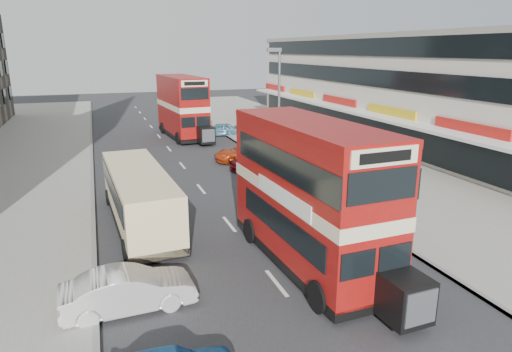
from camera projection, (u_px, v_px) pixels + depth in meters
name	position (u px, v px, depth m)	size (l,w,h in m)	color
ground	(300.00, 313.00, 14.35)	(160.00, 160.00, 0.00)	#28282B
road_surface	(182.00, 165.00, 32.50)	(12.00, 90.00, 0.01)	#28282B
pavement_right	(331.00, 152.00, 36.34)	(12.00, 90.00, 0.15)	gray
kerb_left	(92.00, 172.00, 30.51)	(0.20, 90.00, 0.16)	gray
kerb_right	(262.00, 158.00, 34.44)	(0.20, 90.00, 0.16)	gray
commercial_row	(403.00, 89.00, 39.47)	(9.90, 46.20, 9.30)	beige
street_lamp	(278.00, 98.00, 31.49)	(1.00, 0.20, 8.12)	slate
bus_main	(310.00, 195.00, 16.89)	(3.09, 9.78, 5.36)	black
bus_second	(182.00, 107.00, 42.26)	(3.49, 10.01, 5.47)	black
coach	(139.00, 195.00, 21.18)	(2.88, 9.45, 2.47)	black
car_left_front	(129.00, 290.00, 14.35)	(1.45, 4.17, 1.37)	silver
car_right_a	(259.00, 161.00, 31.32)	(1.67, 4.11, 1.19)	maroon
car_right_b	(245.00, 153.00, 33.57)	(2.09, 4.53, 1.26)	#CB3F14
car_right_c	(220.00, 130.00, 43.47)	(1.45, 3.62, 1.23)	#5792AF
pedestrian_near	(321.00, 161.00, 29.59)	(0.62, 0.42, 1.67)	gray
cyclist	(250.00, 154.00, 33.25)	(0.80, 1.74, 1.87)	gray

